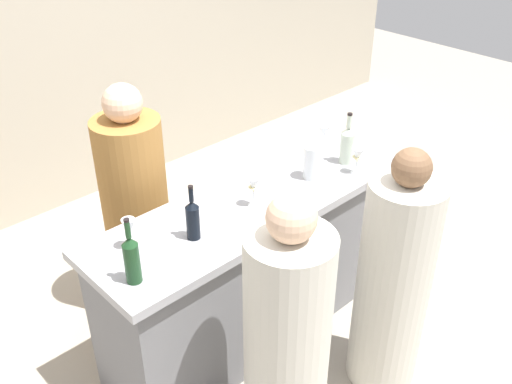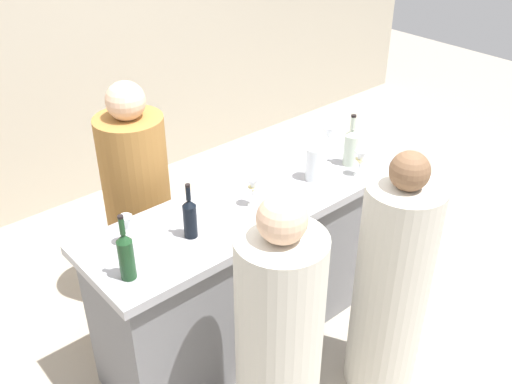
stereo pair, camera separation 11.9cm
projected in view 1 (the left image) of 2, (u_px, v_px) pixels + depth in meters
ground_plane at (256, 327)px, 3.67m from camera, size 12.00×12.00×0.00m
back_wall at (53, 34)px, 4.30m from camera, size 8.00×0.10×2.80m
bar_counter at (256, 267)px, 3.42m from camera, size 1.99×0.61×0.95m
wine_bottle_leftmost_olive_green at (132, 258)px, 2.53m from camera, size 0.07×0.07×0.33m
wine_bottle_second_left_near_black at (193, 218)px, 2.82m from camera, size 0.07×0.07×0.30m
wine_bottle_center_clear_pale at (347, 144)px, 3.48m from camera, size 0.08×0.08×0.32m
wine_glass_near_left at (357, 157)px, 3.37m from camera, size 0.07×0.07×0.16m
wine_glass_near_center at (253, 186)px, 3.06m from camera, size 0.07×0.07×0.17m
wine_glass_near_right at (129, 228)px, 2.75m from camera, size 0.07×0.07×0.16m
wine_glass_far_left at (324, 132)px, 3.63m from camera, size 0.07×0.07×0.16m
water_pitcher at (312, 162)px, 3.33m from camera, size 0.10×0.10×0.20m
person_left_guest at (393, 284)px, 3.02m from camera, size 0.49×0.49×1.45m
person_center_guest at (286, 348)px, 2.62m from camera, size 0.47×0.47×1.49m
person_server_behind at (137, 214)px, 3.50m from camera, size 0.49×0.49×1.53m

